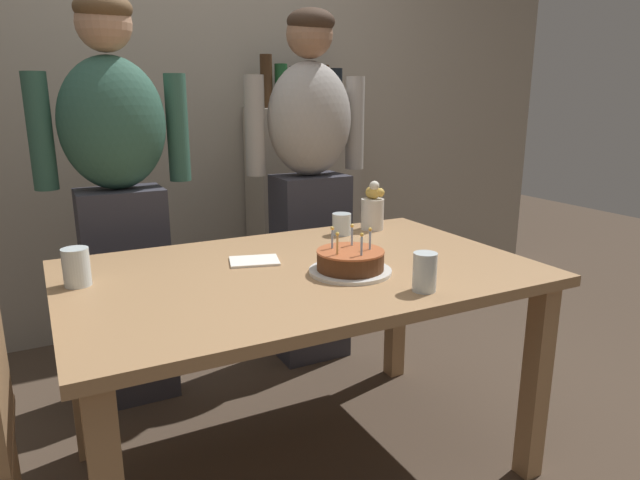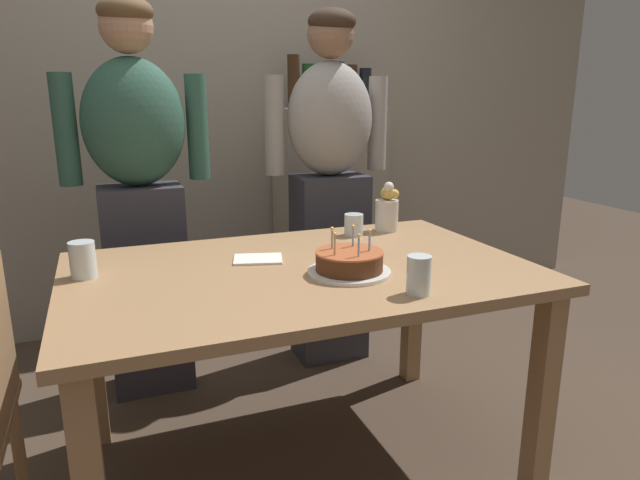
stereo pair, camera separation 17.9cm
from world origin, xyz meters
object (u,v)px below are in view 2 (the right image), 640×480
object	(u,v)px
napkin_stack	(258,259)
flower_vase	(387,210)
water_glass_side	(83,260)
water_glass_far	(419,275)
person_man_bearded	(140,197)
birthday_cake	(349,263)
water_glass_near	(354,225)
person_woman_cardigan	(330,185)

from	to	relation	value
napkin_stack	flower_vase	distance (m)	0.66
water_glass_side	flower_vase	xyz separation A→B (m)	(1.17, 0.21, 0.03)
water_glass_far	person_man_bearded	world-z (taller)	person_man_bearded
napkin_stack	person_man_bearded	size ratio (longest dim) A/B	0.10
napkin_stack	flower_vase	size ratio (longest dim) A/B	0.80
birthday_cake	water_glass_side	world-z (taller)	birthday_cake
water_glass_near	water_glass_far	bearing A→B (deg)	-99.69
water_glass_side	water_glass_far	bearing A→B (deg)	-29.97
flower_vase	person_man_bearded	xyz separation A→B (m)	(-0.95, 0.43, 0.04)
water_glass_near	napkin_stack	bearing A→B (deg)	-156.22
napkin_stack	flower_vase	xyz separation A→B (m)	(0.62, 0.22, 0.09)
napkin_stack	person_man_bearded	xyz separation A→B (m)	(-0.33, 0.65, 0.13)
birthday_cake	water_glass_side	size ratio (longest dim) A/B	2.31
water_glass_side	person_man_bearded	distance (m)	0.68
water_glass_near	flower_vase	xyz separation A→B (m)	(0.16, 0.02, 0.05)
water_glass_side	napkin_stack	xyz separation A→B (m)	(0.55, -0.02, -0.05)
birthday_cake	person_man_bearded	distance (m)	1.07
napkin_stack	flower_vase	world-z (taller)	flower_vase
birthday_cake	water_glass_near	distance (m)	0.50
water_glass_side	flower_vase	size ratio (longest dim) A/B	0.56
water_glass_near	water_glass_side	world-z (taller)	water_glass_side
birthday_cake	water_glass_near	size ratio (longest dim) A/B	3.04
birthday_cake	water_glass_near	world-z (taller)	birthday_cake
water_glass_far	birthday_cake	bearing A→B (deg)	113.19
person_woman_cardigan	water_glass_near	bearing A→B (deg)	79.77
birthday_cake	person_man_bearded	xyz separation A→B (m)	(-0.56, 0.90, 0.10)
person_woman_cardigan	water_glass_side	bearing A→B (deg)	30.29
water_glass_side	water_glass_near	bearing A→B (deg)	10.35
water_glass_near	person_woman_cardigan	distance (m)	0.47
water_glass_far	napkin_stack	xyz separation A→B (m)	(-0.33, 0.50, -0.05)
water_glass_far	person_man_bearded	distance (m)	1.33
person_woman_cardigan	napkin_stack	bearing A→B (deg)	50.60
napkin_stack	water_glass_near	bearing A→B (deg)	23.78
person_man_bearded	person_woman_cardigan	distance (m)	0.87
water_glass_near	flower_vase	size ratio (longest dim) A/B	0.42
water_glass_near	water_glass_far	xyz separation A→B (m)	(-0.12, -0.69, 0.01)
water_glass_near	person_woman_cardigan	world-z (taller)	person_woman_cardigan
birthday_cake	water_glass_far	world-z (taller)	birthday_cake
water_glass_near	napkin_stack	xyz separation A→B (m)	(-0.45, -0.20, -0.04)
person_man_bearded	person_woman_cardigan	bearing A→B (deg)	-180.00
flower_vase	birthday_cake	bearing A→B (deg)	-129.14
napkin_stack	person_woman_cardigan	size ratio (longest dim) A/B	0.10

